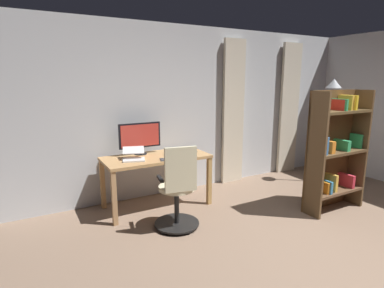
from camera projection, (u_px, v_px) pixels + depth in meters
The scene contains 14 objects.
ground_plane at pixel (362, 283), 2.82m from camera, with size 8.02×8.02×0.00m, color #816753.
back_room_partition at pixel (197, 110), 5.13m from camera, with size 6.17×0.10×2.62m, color silver.
curtain_left_panel at pixel (289, 109), 5.99m from camera, with size 0.44×0.06×2.46m, color beige.
curtain_right_panel at pixel (233, 113), 5.36m from camera, with size 0.42×0.06×2.46m, color beige.
desk at pixel (156, 163), 4.40m from camera, with size 1.48×0.68×0.75m.
office_chair at pixel (178, 192), 3.74m from camera, with size 0.56×0.56×1.06m.
computer_monitor at pixel (140, 136), 4.44m from camera, with size 0.61×0.18×0.45m.
computer_keyboard at pixel (178, 154), 4.47m from camera, with size 0.37×0.13×0.02m, color #232328.
laptop at pixel (134, 156), 4.17m from camera, with size 0.37×0.38×0.15m.
computer_mouse at pixel (195, 151), 4.60m from camera, with size 0.06×0.10×0.04m, color #232328.
cell_phone_by_monitor at pixel (163, 160), 4.17m from camera, with size 0.07×0.14×0.01m, color #333338.
cell_phone_face_up at pixel (187, 150), 4.76m from camera, with size 0.07×0.14×0.01m, color black.
bookshelf at pixel (334, 150), 4.29m from camera, with size 0.92×0.30×1.67m.
floor_lamp at pixel (332, 104), 5.28m from camera, with size 0.28×0.28×1.81m.
Camera 1 is at (2.57, 1.43, 1.82)m, focal length 29.07 mm.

